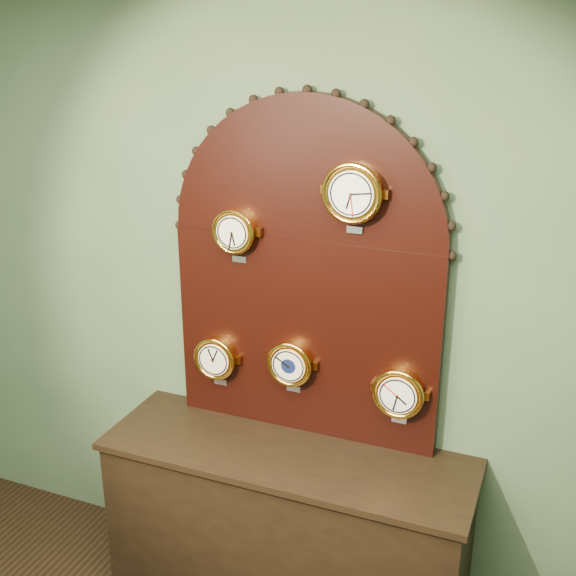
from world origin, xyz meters
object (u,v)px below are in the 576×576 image
at_px(display_board, 306,263).
at_px(roman_clock, 235,231).
at_px(barometer, 291,363).
at_px(shop_counter, 286,533).
at_px(arabic_clock, 353,193).
at_px(tide_clock, 399,393).
at_px(hygrometer, 216,358).

xyz_separation_m(display_board, roman_clock, (-0.30, -0.07, 0.13)).
height_order(display_board, barometer, display_board).
distance_m(display_board, roman_clock, 0.33).
bearing_deg(shop_counter, barometer, 104.56).
height_order(arabic_clock, tide_clock, arabic_clock).
distance_m(roman_clock, hygrometer, 0.62).
bearing_deg(display_board, barometer, -121.07).
distance_m(barometer, tide_clock, 0.49).
xyz_separation_m(hygrometer, barometer, (0.37, -0.00, 0.04)).
bearing_deg(roman_clock, shop_counter, -27.54).
height_order(hygrometer, barometer, barometer).
xyz_separation_m(roman_clock, arabic_clock, (0.52, -0.00, 0.21)).
bearing_deg(roman_clock, hygrometer, -179.86).
relative_size(roman_clock, barometer, 0.95).
xyz_separation_m(shop_counter, tide_clock, (0.45, 0.15, 0.73)).
bearing_deg(tide_clock, display_board, 171.54).
height_order(roman_clock, hygrometer, roman_clock).
bearing_deg(display_board, arabic_clock, -16.94).
relative_size(shop_counter, arabic_clock, 5.43).
relative_size(roman_clock, arabic_clock, 0.84).
relative_size(display_board, barometer, 5.89).
distance_m(display_board, hygrometer, 0.64).
relative_size(shop_counter, display_board, 1.05).
relative_size(display_board, arabic_clock, 5.19).
bearing_deg(shop_counter, display_board, 90.00).
height_order(shop_counter, display_board, display_board).
height_order(shop_counter, arabic_clock, arabic_clock).
relative_size(hygrometer, tide_clock, 0.95).
bearing_deg(tide_clock, barometer, 179.98).
height_order(display_board, hygrometer, display_board).
bearing_deg(arabic_clock, shop_counter, -145.21).
bearing_deg(arabic_clock, display_board, 163.06).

